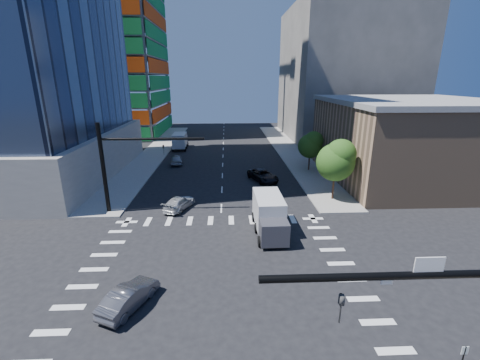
{
  "coord_description": "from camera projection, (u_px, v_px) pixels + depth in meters",
  "views": [
    {
      "loc": [
        0.61,
        -19.42,
        13.09
      ],
      "look_at": [
        1.8,
        8.0,
        4.39
      ],
      "focal_mm": 24.0,
      "sensor_mm": 36.0,
      "label": 1
    }
  ],
  "objects": [
    {
      "name": "sidewalk_nw",
      "position": [
        156.0,
        151.0,
        59.98
      ],
      "size": [
        5.0,
        60.0,
        0.15
      ],
      "primitive_type": "cube",
      "color": "gray",
      "rests_on": "ground"
    },
    {
      "name": "tree_north",
      "position": [
        311.0,
        144.0,
        46.42
      ],
      "size": [
        3.54,
        3.52,
        5.78
      ],
      "color": "#382316",
      "rests_on": "sidewalk_ne"
    },
    {
      "name": "car_sb_mid",
      "position": [
        177.0,
        159.0,
        51.15
      ],
      "size": [
        2.3,
        4.64,
        1.52
      ],
      "primitive_type": "imported",
      "rotation": [
        0.0,
        0.0,
        3.26
      ],
      "color": "#96979D",
      "rests_on": "ground"
    },
    {
      "name": "sidewalk_ne",
      "position": [
        289.0,
        150.0,
        61.01
      ],
      "size": [
        5.0,
        60.0,
        0.15
      ],
      "primitive_type": "cube",
      "color": "gray",
      "rests_on": "ground"
    },
    {
      "name": "box_truck_far",
      "position": [
        180.0,
        142.0,
        62.26
      ],
      "size": [
        2.67,
        6.03,
        3.14
      ],
      "rotation": [
        0.0,
        0.0,
        3.16
      ],
      "color": "black",
      "rests_on": "ground"
    },
    {
      "name": "commercial_building",
      "position": [
        409.0,
        140.0,
        42.8
      ],
      "size": [
        20.5,
        22.5,
        10.6
      ],
      "color": "#9F7D5C",
      "rests_on": "ground"
    },
    {
      "name": "construction_building",
      "position": [
        101.0,
        25.0,
        72.83
      ],
      "size": [
        25.16,
        34.5,
        70.6
      ],
      "color": "slate",
      "rests_on": "ground"
    },
    {
      "name": "ground",
      "position": [
        219.0,
        275.0,
        22.42
      ],
      "size": [
        160.0,
        160.0,
        0.0
      ],
      "primitive_type": "plane",
      "color": "black",
      "rests_on": "ground"
    },
    {
      "name": "car_nb_far",
      "position": [
        263.0,
        175.0,
        42.81
      ],
      "size": [
        4.31,
        5.89,
        1.49
      ],
      "primitive_type": "imported",
      "rotation": [
        0.0,
        0.0,
        0.39
      ],
      "color": "black",
      "rests_on": "ground"
    },
    {
      "name": "car_sb_cross",
      "position": [
        129.0,
        297.0,
        19.07
      ],
      "size": [
        3.07,
        4.44,
        1.39
      ],
      "primitive_type": "imported",
      "rotation": [
        0.0,
        0.0,
        2.72
      ],
      "color": "#58575D",
      "rests_on": "ground"
    },
    {
      "name": "tree_south",
      "position": [
        337.0,
        160.0,
        34.77
      ],
      "size": [
        4.16,
        4.16,
        6.82
      ],
      "color": "#382316",
      "rests_on": "sidewalk_ne"
    },
    {
      "name": "road_markings",
      "position": [
        219.0,
        274.0,
        22.42
      ],
      "size": [
        20.0,
        20.0,
        0.01
      ],
      "primitive_type": "cube",
      "color": "silver",
      "rests_on": "ground"
    },
    {
      "name": "car_sb_near",
      "position": [
        179.0,
        203.0,
        33.58
      ],
      "size": [
        3.4,
        4.89,
        1.31
      ],
      "primitive_type": "imported",
      "rotation": [
        0.0,
        0.0,
        2.76
      ],
      "color": "silver",
      "rests_on": "ground"
    },
    {
      "name": "bg_building_ne",
      "position": [
        343.0,
        74.0,
        71.69
      ],
      "size": [
        24.0,
        30.0,
        28.0
      ],
      "primitive_type": "cube",
      "color": "#5F5B56",
      "rests_on": "ground"
    },
    {
      "name": "box_truck_near",
      "position": [
        270.0,
        219.0,
        28.01
      ],
      "size": [
        2.68,
        6.08,
        3.17
      ],
      "rotation": [
        0.0,
        0.0,
        0.02
      ],
      "color": "black",
      "rests_on": "ground"
    },
    {
      "name": "signal_mast_nw",
      "position": [
        118.0,
        160.0,
        31.3
      ],
      "size": [
        10.2,
        0.4,
        9.0
      ],
      "color": "black",
      "rests_on": "sidewalk_nw"
    }
  ]
}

